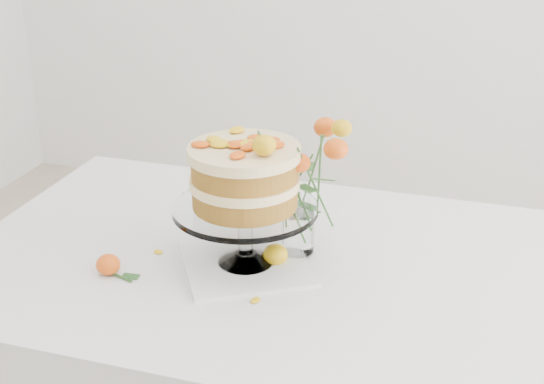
{
  "coord_description": "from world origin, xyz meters",
  "views": [
    {
      "loc": [
        0.45,
        -1.44,
        1.59
      ],
      "look_at": [
        -0.0,
        -0.0,
        0.92
      ],
      "focal_mm": 50.0,
      "sensor_mm": 36.0,
      "label": 1
    }
  ],
  "objects": [
    {
      "name": "stray_petal_a",
      "position": [
        -0.12,
        -0.1,
        0.76
      ],
      "size": [
        0.03,
        0.02,
        0.0
      ],
      "primitive_type": "ellipsoid",
      "color": "yellow",
      "rests_on": "table"
    },
    {
      "name": "rose_vase",
      "position": [
        0.05,
        0.04,
        0.98
      ],
      "size": [
        0.31,
        0.31,
        0.38
      ],
      "rotation": [
        0.0,
        0.0,
        0.35
      ],
      "color": "white",
      "rests_on": "table"
    },
    {
      "name": "stray_petal_b",
      "position": [
        -0.02,
        -0.14,
        0.76
      ],
      "size": [
        0.03,
        0.02,
        0.0
      ],
      "primitive_type": "ellipsoid",
      "color": "yellow",
      "rests_on": "table"
    },
    {
      "name": "stray_petal_d",
      "position": [
        -0.26,
        -0.05,
        0.76
      ],
      "size": [
        0.03,
        0.02,
        0.0
      ],
      "primitive_type": "ellipsoid",
      "color": "yellow",
      "rests_on": "table"
    },
    {
      "name": "stray_petal_c",
      "position": [
        0.02,
        -0.18,
        0.76
      ],
      "size": [
        0.03,
        0.02,
        0.0
      ],
      "primitive_type": "ellipsoid",
      "color": "yellow",
      "rests_on": "table"
    },
    {
      "name": "loose_rose_far",
      "position": [
        -0.32,
        -0.17,
        0.78
      ],
      "size": [
        0.09,
        0.05,
        0.05
      ],
      "rotation": [
        0.0,
        0.0,
        -0.32
      ],
      "color": "#CC4109",
      "rests_on": "table"
    },
    {
      "name": "cake_stand",
      "position": [
        -0.05,
        -0.04,
        0.96
      ],
      "size": [
        0.32,
        0.32,
        0.28
      ],
      "rotation": [
        0.0,
        0.0,
        0.06
      ],
      "color": "white",
      "rests_on": "napkin"
    },
    {
      "name": "napkin",
      "position": [
        -0.05,
        -0.04,
        0.76
      ],
      "size": [
        0.37,
        0.37,
        0.01
      ],
      "primitive_type": "cube",
      "rotation": [
        0.0,
        0.0,
        0.54
      ],
      "color": "white",
      "rests_on": "table"
    },
    {
      "name": "table",
      "position": [
        0.0,
        0.0,
        0.67
      ],
      "size": [
        1.43,
        0.93,
        0.76
      ],
      "color": "tan",
      "rests_on": "ground"
    },
    {
      "name": "loose_rose_near",
      "position": [
        0.01,
        -0.02,
        0.78
      ],
      "size": [
        0.1,
        0.06,
        0.05
      ],
      "rotation": [
        0.0,
        0.0,
        -0.13
      ],
      "color": "yellow",
      "rests_on": "table"
    }
  ]
}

